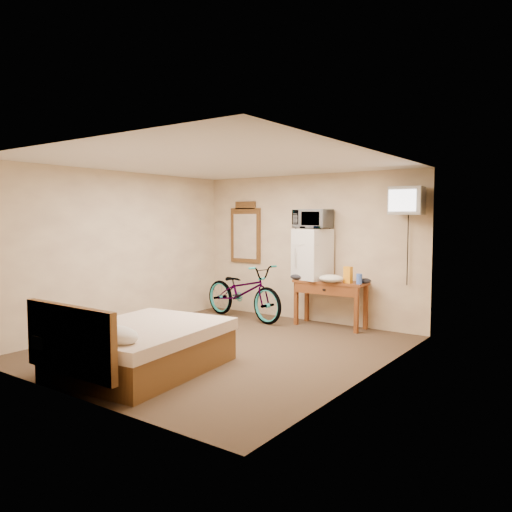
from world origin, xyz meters
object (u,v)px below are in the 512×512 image
at_px(blue_cup, 359,279).
at_px(wall_mirror, 245,233).
at_px(microwave, 313,219).
at_px(mini_fridge, 312,254).
at_px(crt_television, 407,201).
at_px(bicycle, 243,291).
at_px(desk, 329,290).
at_px(bed, 138,346).

relative_size(blue_cup, wall_mirror, 0.14).
height_order(microwave, wall_mirror, wall_mirror).
bearing_deg(blue_cup, mini_fridge, 173.78).
distance_m(crt_television, bicycle, 3.16).
xyz_separation_m(microwave, crt_television, (1.57, -0.03, 0.27)).
distance_m(desk, mini_fridge, 0.66).
bearing_deg(bicycle, wall_mirror, 43.69).
xyz_separation_m(desk, blue_cup, (0.53, -0.05, 0.22)).
bearing_deg(crt_television, bed, -119.43).
xyz_separation_m(mini_fridge, blue_cup, (0.88, -0.10, -0.34)).
xyz_separation_m(crt_television, wall_mirror, (-3.12, 0.25, -0.53)).
distance_m(desk, blue_cup, 0.58).
height_order(crt_television, wall_mirror, crt_television).
distance_m(desk, bed, 3.47).
relative_size(crt_television, bed, 0.29).
bearing_deg(desk, mini_fridge, 172.14).
xyz_separation_m(microwave, blue_cup, (0.88, -0.10, -0.92)).
bearing_deg(mini_fridge, desk, -7.86).
bearing_deg(bed, crt_television, 60.57).
bearing_deg(bicycle, bed, -154.60).
height_order(microwave, bed, microwave).
distance_m(mini_fridge, bicycle, 1.41).
bearing_deg(blue_cup, bed, -110.18).
xyz_separation_m(desk, bed, (-0.69, -3.39, -0.31)).
xyz_separation_m(wall_mirror, bicycle, (0.36, -0.55, -1.00)).
distance_m(blue_cup, crt_television, 1.37).
relative_size(crt_television, bicycle, 0.32).
xyz_separation_m(mini_fridge, bicycle, (-1.18, -0.33, -0.68)).
bearing_deg(mini_fridge, crt_television, -1.11).
bearing_deg(wall_mirror, bed, -71.87).
height_order(blue_cup, bed, blue_cup).
xyz_separation_m(desk, bicycle, (-1.53, -0.29, -0.13)).
height_order(desk, bicycle, bicycle).
distance_m(desk, crt_television, 1.86).
bearing_deg(blue_cup, crt_television, 5.37).
bearing_deg(desk, bed, -101.58).
bearing_deg(crt_television, desk, -179.20).
distance_m(wall_mirror, bicycle, 1.20).
distance_m(blue_cup, bed, 3.60).
bearing_deg(bicycle, microwave, -63.91).
height_order(desk, blue_cup, blue_cup).
height_order(desk, crt_television, crt_television).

